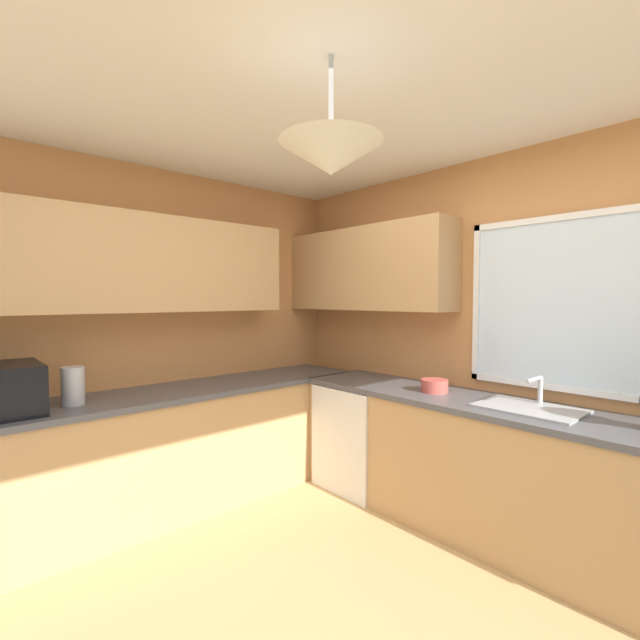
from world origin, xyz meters
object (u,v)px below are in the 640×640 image
at_px(microwave, 4,389).
at_px(kettle, 73,386).
at_px(sink_assembly, 530,407).
at_px(dishwasher, 363,435).
at_px(bowl, 434,386).

height_order(microwave, kettle, microwave).
bearing_deg(microwave, sink_assembly, 50.10).
relative_size(kettle, sink_assembly, 0.42).
relative_size(microwave, kettle, 2.00).
distance_m(dishwasher, sink_assembly, 1.40).
bearing_deg(sink_assembly, bowl, -179.41).
bearing_deg(dishwasher, sink_assembly, 1.59).
xyz_separation_m(dishwasher, microwave, (-0.66, -2.33, 0.61)).
height_order(dishwasher, bowl, bowl).
distance_m(dishwasher, microwave, 2.50).
height_order(microwave, sink_assembly, microwave).
xyz_separation_m(microwave, sink_assembly, (1.98, 2.37, -0.13)).
xyz_separation_m(microwave, bowl, (1.32, 2.36, -0.10)).
distance_m(microwave, bowl, 2.71).
relative_size(dishwasher, sink_assembly, 1.46).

